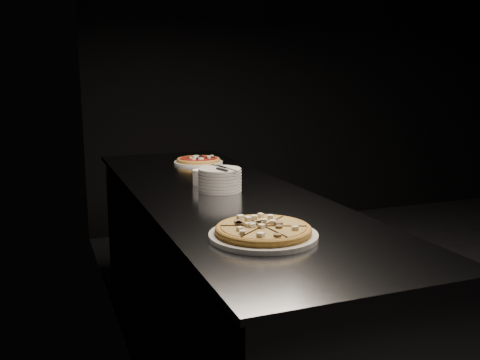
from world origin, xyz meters
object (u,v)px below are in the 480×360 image
object	(u,v)px
pizza_mushroom	(263,232)
plate_stack	(220,179)
counter	(220,288)
pizza_tomato	(198,161)
ramekin	(201,177)
cutlery	(222,168)

from	to	relation	value
pizza_mushroom	plate_stack	bearing A→B (deg)	82.00
counter	pizza_tomato	distance (m)	0.89
pizza_mushroom	ramekin	size ratio (longest dim) A/B	4.91
pizza_tomato	plate_stack	size ratio (longest dim) A/B	1.55
plate_stack	counter	bearing A→B (deg)	-121.61
pizza_mushroom	plate_stack	size ratio (longest dim) A/B	2.11
pizza_mushroom	pizza_tomato	world-z (taller)	pizza_mushroom
counter	pizza_tomato	xyz separation A→B (m)	(0.12, 0.74, 0.48)
pizza_tomato	plate_stack	distance (m)	0.74
counter	ramekin	world-z (taller)	ramekin
pizza_tomato	plate_stack	world-z (taller)	plate_stack
pizza_tomato	counter	bearing A→B (deg)	-99.53
pizza_tomato	pizza_mushroom	bearing A→B (deg)	-98.64
pizza_mushroom	counter	bearing A→B (deg)	82.28
cutlery	ramekin	size ratio (longest dim) A/B	2.51
cutlery	ramekin	world-z (taller)	cutlery
pizza_mushroom	cutlery	size ratio (longest dim) A/B	1.96
pizza_mushroom	cutlery	xyz separation A→B (m)	(0.11, 0.71, 0.08)
plate_stack	ramekin	xyz separation A→B (m)	(-0.04, 0.15, -0.01)
pizza_mushroom	plate_stack	xyz separation A→B (m)	(0.10, 0.72, 0.03)
pizza_mushroom	cutlery	distance (m)	0.72
pizza_tomato	plate_stack	xyz separation A→B (m)	(-0.12, -0.73, 0.03)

